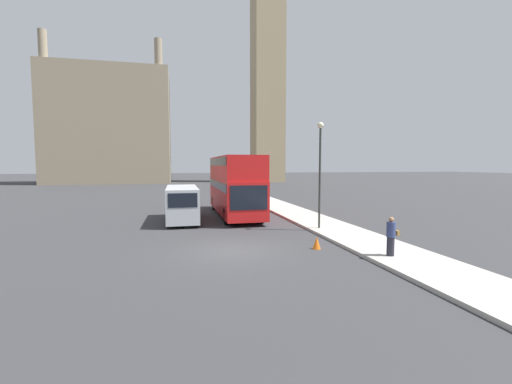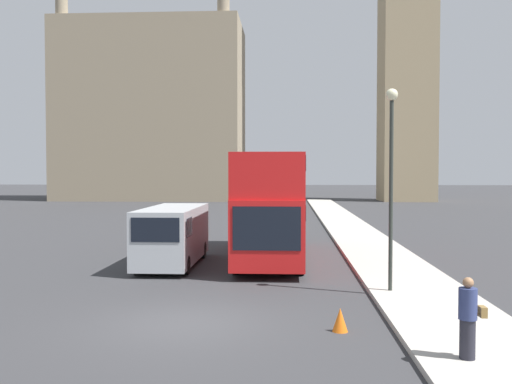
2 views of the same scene
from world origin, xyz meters
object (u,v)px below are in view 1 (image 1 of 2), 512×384
(white_van, at_px, (182,203))
(street_lamp, at_px, (320,159))
(pedestrian, at_px, (391,236))
(red_double_decker_bus, at_px, (234,183))
(clock_tower, at_px, (268,32))

(white_van, height_order, street_lamp, street_lamp)
(white_van, bearing_deg, street_lamp, -33.18)
(pedestrian, bearing_deg, street_lamp, 93.19)
(red_double_decker_bus, distance_m, white_van, 4.47)
(clock_tower, bearing_deg, street_lamp, -101.95)
(red_double_decker_bus, relative_size, pedestrian, 6.76)
(pedestrian, bearing_deg, clock_tower, 79.51)
(clock_tower, distance_m, pedestrian, 71.60)
(red_double_decker_bus, xyz_separation_m, street_lamp, (3.77, -6.91, 1.62))
(white_van, bearing_deg, clock_tower, 69.25)
(street_lamp, bearing_deg, pedestrian, -86.81)
(white_van, bearing_deg, pedestrian, -54.67)
(clock_tower, relative_size, red_double_decker_bus, 6.10)
(clock_tower, relative_size, white_van, 10.67)
(clock_tower, height_order, white_van, clock_tower)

